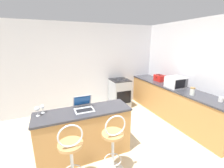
% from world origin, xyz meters
% --- Properties ---
extents(ground_plane, '(20.00, 20.00, 0.00)m').
position_xyz_m(ground_plane, '(0.00, 0.00, 0.00)').
color(ground_plane, '#BCAD8E').
extents(wall_back, '(12.00, 0.06, 2.60)m').
position_xyz_m(wall_back, '(0.00, 2.69, 1.30)').
color(wall_back, silver).
rests_on(wall_back, ground_plane).
extents(breakfast_bar, '(1.64, 0.53, 0.91)m').
position_xyz_m(breakfast_bar, '(-0.52, 0.56, 0.46)').
color(breakfast_bar, '#B27C42').
rests_on(breakfast_bar, ground_plane).
extents(counter_right, '(0.65, 3.19, 0.91)m').
position_xyz_m(counter_right, '(2.05, 1.08, 0.45)').
color(counter_right, '#B27C42').
rests_on(counter_right, ground_plane).
extents(bar_stool_near, '(0.40, 0.40, 1.07)m').
position_xyz_m(bar_stool_near, '(-0.84, -0.02, 0.51)').
color(bar_stool_near, silver).
rests_on(bar_stool_near, ground_plane).
extents(bar_stool_far, '(0.40, 0.40, 1.07)m').
position_xyz_m(bar_stool_far, '(-0.21, -0.02, 0.51)').
color(bar_stool_far, silver).
rests_on(bar_stool_far, ground_plane).
extents(laptop, '(0.33, 0.33, 0.24)m').
position_xyz_m(laptop, '(-0.51, 0.63, 0.97)').
color(laptop, '#B7BABF').
rests_on(laptop, breakfast_bar).
extents(microwave, '(0.45, 0.38, 0.27)m').
position_xyz_m(microwave, '(2.01, 1.02, 1.04)').
color(microwave, silver).
rests_on(microwave, counter_right).
extents(toaster, '(0.23, 0.31, 0.19)m').
position_xyz_m(toaster, '(2.06, 1.71, 1.00)').
color(toaster, red).
rests_on(toaster, counter_right).
extents(stove_range, '(0.56, 0.61, 0.92)m').
position_xyz_m(stove_range, '(1.03, 2.33, 0.45)').
color(stove_range, '#9EA3A8').
rests_on(stove_range, ground_plane).
extents(storage_jar, '(0.11, 0.11, 0.17)m').
position_xyz_m(storage_jar, '(1.89, 0.41, 1.00)').
color(storage_jar, silver).
rests_on(storage_jar, counter_right).
extents(mug_white, '(0.10, 0.08, 0.10)m').
position_xyz_m(mug_white, '(2.09, -0.09, 0.96)').
color(mug_white, white).
rests_on(mug_white, counter_right).
extents(wine_glass_tall, '(0.06, 0.06, 0.15)m').
position_xyz_m(wine_glass_tall, '(-1.17, 0.73, 1.01)').
color(wine_glass_tall, silver).
rests_on(wine_glass_tall, breakfast_bar).
extents(wine_glass_short, '(0.08, 0.08, 0.16)m').
position_xyz_m(wine_glass_short, '(-1.24, 0.65, 1.03)').
color(wine_glass_short, silver).
rests_on(wine_glass_short, breakfast_bar).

